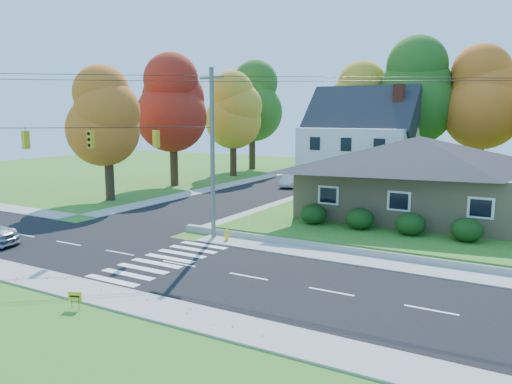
# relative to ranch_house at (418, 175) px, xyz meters

# --- Properties ---
(ground) EXTENTS (120.00, 120.00, 0.00)m
(ground) POSITION_rel_ranch_house_xyz_m (-8.00, -16.00, -3.27)
(ground) COLOR #3D7923
(road_main) EXTENTS (90.00, 8.00, 0.02)m
(road_main) POSITION_rel_ranch_house_xyz_m (-8.00, -16.00, -3.26)
(road_main) COLOR black
(road_main) RESTS_ON ground
(road_cross) EXTENTS (8.00, 44.00, 0.02)m
(road_cross) POSITION_rel_ranch_house_xyz_m (-16.00, 10.00, -3.25)
(road_cross) COLOR black
(road_cross) RESTS_ON ground
(sidewalk_north) EXTENTS (90.00, 2.00, 0.08)m
(sidewalk_north) POSITION_rel_ranch_house_xyz_m (-8.00, -11.00, -3.23)
(sidewalk_north) COLOR #9C9A90
(sidewalk_north) RESTS_ON ground
(sidewalk_south) EXTENTS (90.00, 2.00, 0.08)m
(sidewalk_south) POSITION_rel_ranch_house_xyz_m (-8.00, -21.00, -3.23)
(sidewalk_south) COLOR #9C9A90
(sidewalk_south) RESTS_ON ground
(lawn) EXTENTS (30.00, 30.00, 0.50)m
(lawn) POSITION_rel_ranch_house_xyz_m (5.00, 5.00, -3.02)
(lawn) COLOR #3D7923
(lawn) RESTS_ON ground
(ranch_house) EXTENTS (14.60, 10.60, 5.40)m
(ranch_house) POSITION_rel_ranch_house_xyz_m (0.00, 0.00, 0.00)
(ranch_house) COLOR tan
(ranch_house) RESTS_ON lawn
(colonial_house) EXTENTS (10.40, 8.40, 9.60)m
(colonial_house) POSITION_rel_ranch_house_xyz_m (-7.96, 12.00, 1.32)
(colonial_house) COLOR silver
(colonial_house) RESTS_ON lawn
(hedge_row) EXTENTS (10.70, 1.70, 1.27)m
(hedge_row) POSITION_rel_ranch_house_xyz_m (-0.50, -6.20, -2.13)
(hedge_row) COLOR #163A10
(hedge_row) RESTS_ON lawn
(traffic_infrastructure) EXTENTS (38.10, 10.66, 10.00)m
(traffic_infrastructure) POSITION_rel_ranch_house_xyz_m (-8.15, -14.65, 1.88)
(traffic_infrastructure) COLOR #666059
(traffic_infrastructure) RESTS_ON ground
(tree_lot_0) EXTENTS (6.72, 6.72, 12.51)m
(tree_lot_0) POSITION_rel_ranch_house_xyz_m (-10.00, 18.00, 5.04)
(tree_lot_0) COLOR #3F2A19
(tree_lot_0) RESTS_ON lawn
(tree_lot_1) EXTENTS (7.84, 7.84, 14.60)m
(tree_lot_1) POSITION_rel_ranch_house_xyz_m (-4.00, 17.00, 6.35)
(tree_lot_1) COLOR #3F2A19
(tree_lot_1) RESTS_ON lawn
(tree_lot_2) EXTENTS (7.28, 7.28, 13.56)m
(tree_lot_2) POSITION_rel_ranch_house_xyz_m (2.00, 18.00, 5.70)
(tree_lot_2) COLOR #3F2A19
(tree_lot_2) RESTS_ON lawn
(tree_west_0) EXTENTS (6.16, 6.16, 11.47)m
(tree_west_0) POSITION_rel_ranch_house_xyz_m (-25.00, -4.00, 3.89)
(tree_west_0) COLOR #3F2A19
(tree_west_0) RESTS_ON ground
(tree_west_1) EXTENTS (7.28, 7.28, 13.56)m
(tree_west_1) POSITION_rel_ranch_house_xyz_m (-26.00, 6.00, 5.20)
(tree_west_1) COLOR #3F2A19
(tree_west_1) RESTS_ON ground
(tree_west_2) EXTENTS (6.72, 6.72, 12.51)m
(tree_west_2) POSITION_rel_ranch_house_xyz_m (-25.00, 16.00, 4.54)
(tree_west_2) COLOR #3F2A19
(tree_west_2) RESTS_ON ground
(tree_west_3) EXTENTS (7.84, 7.84, 14.60)m
(tree_west_3) POSITION_rel_ranch_house_xyz_m (-27.00, 24.00, 5.85)
(tree_west_3) COLOR #3F2A19
(tree_west_3) RESTS_ON ground
(white_car) EXTENTS (2.24, 4.27, 1.34)m
(white_car) POSITION_rel_ranch_house_xyz_m (-14.94, 10.92, -2.58)
(white_car) COLOR silver
(white_car) RESTS_ON road_cross
(fire_hydrant) EXTENTS (0.40, 0.31, 0.71)m
(fire_hydrant) POSITION_rel_ranch_house_xyz_m (-8.41, -11.04, -2.93)
(fire_hydrant) COLOR yellow
(fire_hydrant) RESTS_ON ground
(yard_sign) EXTENTS (0.51, 0.22, 0.67)m
(yard_sign) POSITION_rel_ranch_house_xyz_m (-7.81, -22.52, -2.79)
(yard_sign) COLOR black
(yard_sign) RESTS_ON ground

